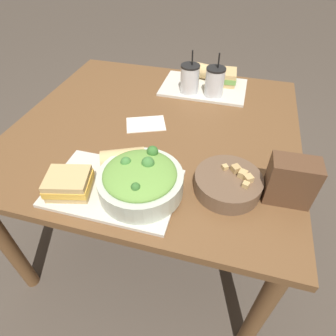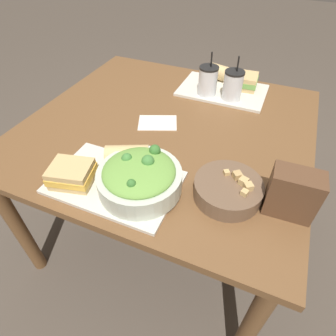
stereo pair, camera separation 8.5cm
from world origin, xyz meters
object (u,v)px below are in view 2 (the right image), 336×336
object	(u,v)px
drink_cup_red	(233,86)
napkin_folded	(158,123)
baguette_near	(128,156)
chip_bag	(293,194)
baguette_far	(223,74)
sandwich_near	(72,174)
soup_bowl	(228,189)
drink_cup_dark	(208,82)
sandwich_far	(243,81)
salad_bowl	(140,177)

from	to	relation	value
drink_cup_red	napkin_folded	size ratio (longest dim) A/B	1.06
baguette_near	napkin_folded	distance (m)	0.28
drink_cup_red	chip_bag	xyz separation A→B (m)	(0.31, -0.57, 0.00)
baguette_far	napkin_folded	distance (m)	0.49
sandwich_near	baguette_far	xyz separation A→B (m)	(0.25, 0.88, 0.00)
baguette_near	chip_bag	xyz separation A→B (m)	(0.52, 0.01, 0.03)
soup_bowl	napkin_folded	world-z (taller)	soup_bowl
drink_cup_dark	sandwich_far	bearing A→B (deg)	43.50
baguette_far	drink_cup_red	distance (m)	0.19
salad_bowl	baguette_near	xyz separation A→B (m)	(-0.09, 0.09, -0.01)
sandwich_near	napkin_folded	distance (m)	0.44
salad_bowl	drink_cup_dark	xyz separation A→B (m)	(0.01, 0.66, 0.01)
sandwich_near	drink_cup_red	size ratio (longest dim) A/B	0.78
drink_cup_red	napkin_folded	world-z (taller)	drink_cup_red
baguette_far	napkin_folded	bearing A→B (deg)	175.96
sandwich_far	drink_cup_dark	size ratio (longest dim) A/B	0.70
salad_bowl	drink_cup_dark	bearing A→B (deg)	89.11
sandwich_near	drink_cup_dark	distance (m)	0.75
drink_cup_red	napkin_folded	xyz separation A→B (m)	(-0.23, -0.30, -0.07)
chip_bag	napkin_folded	size ratio (longest dim) A/B	0.80
soup_bowl	drink_cup_red	world-z (taller)	drink_cup_red
chip_bag	napkin_folded	distance (m)	0.61
drink_cup_dark	sandwich_near	bearing A→B (deg)	-107.12
salad_bowl	drink_cup_dark	distance (m)	0.66
chip_bag	napkin_folded	bearing A→B (deg)	151.45
baguette_far	chip_bag	distance (m)	0.83
drink_cup_dark	chip_bag	bearing A→B (deg)	-53.32
sandwich_near	drink_cup_dark	world-z (taller)	drink_cup_dark
salad_bowl	drink_cup_red	world-z (taller)	drink_cup_red
drink_cup_dark	napkin_folded	bearing A→B (deg)	-111.78
chip_bag	baguette_far	bearing A→B (deg)	115.99
salad_bowl	baguette_far	bearing A→B (deg)	87.17
baguette_far	chip_bag	size ratio (longest dim) A/B	0.98
napkin_folded	drink_cup_red	bearing A→B (deg)	51.75
sandwich_far	napkin_folded	xyz separation A→B (m)	(-0.26, -0.43, -0.04)
chip_bag	baguette_near	bearing A→B (deg)	179.02
sandwich_near	chip_bag	size ratio (longest dim) A/B	1.03
sandwich_near	soup_bowl	bearing A→B (deg)	3.47
baguette_near	baguette_far	size ratio (longest dim) A/B	1.10
drink_cup_red	chip_bag	distance (m)	0.64
salad_bowl	baguette_far	xyz separation A→B (m)	(0.04, 0.83, -0.01)
sandwich_near	baguette_near	bearing A→B (deg)	35.95
sandwich_far	drink_cup_red	distance (m)	0.14
baguette_far	drink_cup_dark	distance (m)	0.17
sandwich_near	baguette_far	world-z (taller)	baguette_far
baguette_near	sandwich_near	bearing A→B (deg)	115.02
napkin_folded	salad_bowl	bearing A→B (deg)	-73.42
baguette_near	sandwich_far	bearing A→B (deg)	-43.11
drink_cup_red	drink_cup_dark	bearing A→B (deg)	180.00
sandwich_far	drink_cup_red	bearing A→B (deg)	-104.40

